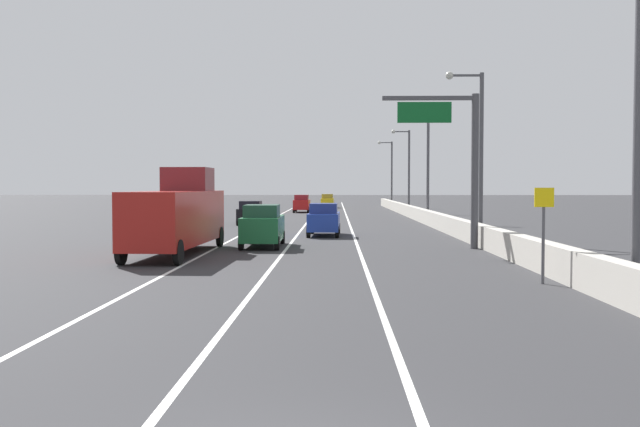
{
  "coord_description": "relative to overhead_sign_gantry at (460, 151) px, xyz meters",
  "views": [
    {
      "loc": [
        0.38,
        -6.92,
        3.06
      ],
      "look_at": [
        -0.6,
        36.44,
        1.31
      ],
      "focal_mm": 38.63,
      "sensor_mm": 36.0,
      "label": 1
    }
  ],
  "objects": [
    {
      "name": "ground_plane",
      "position": [
        -6.4,
        37.39,
        -4.73
      ],
      "size": [
        320.0,
        320.0,
        0.0
      ],
      "primitive_type": "plane",
      "color": "#2D2D30"
    },
    {
      "name": "lane_stripe_left",
      "position": [
        -11.9,
        28.39,
        -4.73
      ],
      "size": [
        0.16,
        130.0,
        0.0
      ],
      "primitive_type": "cube",
      "color": "silver",
      "rests_on": "ground_plane"
    },
    {
      "name": "lane_stripe_center",
      "position": [
        -8.4,
        28.39,
        -4.73
      ],
      "size": [
        0.16,
        130.0,
        0.0
      ],
      "primitive_type": "cube",
      "color": "silver",
      "rests_on": "ground_plane"
    },
    {
      "name": "lane_stripe_right",
      "position": [
        -4.9,
        28.39,
        -4.73
      ],
      "size": [
        0.16,
        130.0,
        0.0
      ],
      "primitive_type": "cube",
      "color": "silver",
      "rests_on": "ground_plane"
    },
    {
      "name": "jersey_barrier_right",
      "position": [
        1.34,
        13.39,
        -4.18
      ],
      "size": [
        0.6,
        120.0,
        1.1
      ],
      "primitive_type": "cube",
      "color": "#B2ADA3",
      "rests_on": "ground_plane"
    },
    {
      "name": "overhead_sign_gantry",
      "position": [
        0.0,
        0.0,
        0.0
      ],
      "size": [
        4.68,
        0.36,
        7.5
      ],
      "color": "#47474C",
      "rests_on": "ground_plane"
    },
    {
      "name": "speed_advisory_sign",
      "position": [
        0.44,
        -12.08,
        -2.96
      ],
      "size": [
        0.6,
        0.11,
        3.0
      ],
      "color": "#4C4C51",
      "rests_on": "ground_plane"
    },
    {
      "name": "lamp_post_right_near",
      "position": [
        1.9,
        -14.64,
        0.73
      ],
      "size": [
        2.14,
        0.44,
        9.43
      ],
      "color": "#4C4C51",
      "rests_on": "ground_plane"
    },
    {
      "name": "lamp_post_right_second",
      "position": [
        1.86,
        5.2,
        0.73
      ],
      "size": [
        2.14,
        0.44,
        9.43
      ],
      "color": "#4C4C51",
      "rests_on": "ground_plane"
    },
    {
      "name": "lamp_post_right_third",
      "position": [
        1.55,
        25.05,
        0.73
      ],
      "size": [
        2.14,
        0.44,
        9.43
      ],
      "color": "#4C4C51",
      "rests_on": "ground_plane"
    },
    {
      "name": "lamp_post_right_fourth",
      "position": [
        2.06,
        44.9,
        0.73
      ],
      "size": [
        2.14,
        0.44,
        9.43
      ],
      "color": "#4C4C51",
      "rests_on": "ground_plane"
    },
    {
      "name": "lamp_post_right_fifth",
      "position": [
        1.72,
        64.75,
        0.73
      ],
      "size": [
        2.14,
        0.44,
        9.43
      ],
      "color": "#4C4C51",
      "rests_on": "ground_plane"
    },
    {
      "name": "car_green_0",
      "position": [
        -9.66,
        0.69,
        -3.67
      ],
      "size": [
        1.97,
        4.68,
        2.12
      ],
      "color": "#196033",
      "rests_on": "ground_plane"
    },
    {
      "name": "car_black_1",
      "position": [
        -12.69,
        20.74,
        -3.79
      ],
      "size": [
        1.86,
        4.53,
        1.88
      ],
      "color": "black",
      "rests_on": "ground_plane"
    },
    {
      "name": "car_blue_2",
      "position": [
        -6.72,
        8.54,
        -3.73
      ],
      "size": [
        2.02,
        4.5,
        1.99
      ],
      "color": "#1E389E",
      "rests_on": "ground_plane"
    },
    {
      "name": "car_yellow_3",
      "position": [
        -7.13,
        62.48,
        -3.77
      ],
      "size": [
        1.9,
        4.38,
        1.92
      ],
      "color": "gold",
      "rests_on": "ground_plane"
    },
    {
      "name": "car_red_4",
      "position": [
        -9.92,
        45.9,
        -3.72
      ],
      "size": [
        1.88,
        4.49,
        2.03
      ],
      "color": "red",
      "rests_on": "ground_plane"
    },
    {
      "name": "box_truck",
      "position": [
        -13.06,
        -3.03,
        -2.94
      ],
      "size": [
        2.72,
        9.59,
        3.92
      ],
      "color": "#A51E19",
      "rests_on": "ground_plane"
    }
  ]
}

